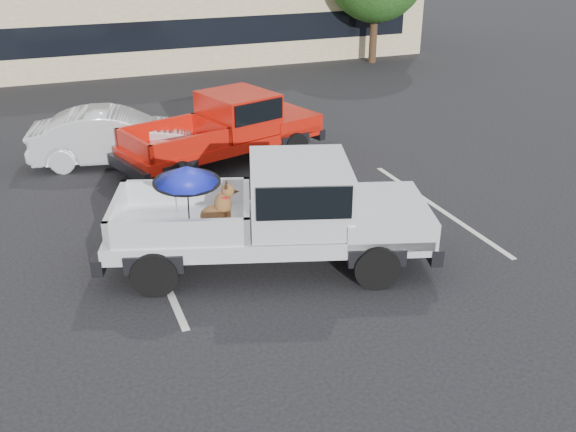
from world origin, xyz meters
name	(u,v)px	position (x,y,z in m)	size (l,w,h in m)	color
ground	(352,277)	(0.00, 0.00, 0.00)	(90.00, 90.00, 0.00)	black
stripe_left	(154,256)	(-3.00, 2.00, 0.00)	(0.12, 5.00, 0.01)	silver
stripe_right	(436,207)	(3.00, 2.00, 0.00)	(0.12, 5.00, 0.01)	silver
silver_pickup	(286,208)	(-0.86, 0.91, 1.05)	(6.02, 3.62, 2.06)	black
red_pickup	(233,125)	(-0.13, 6.33, 0.94)	(5.52, 3.27, 1.72)	black
silver_sedan	(115,136)	(-2.89, 7.34, 0.67)	(1.42, 4.08, 1.34)	silver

